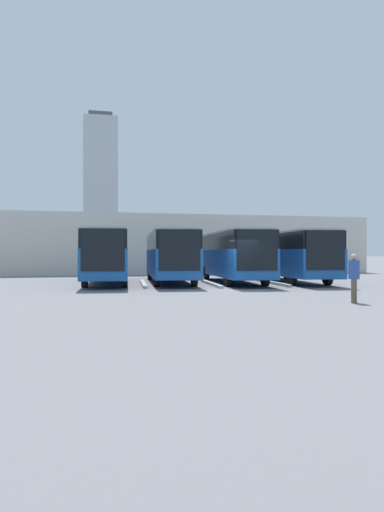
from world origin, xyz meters
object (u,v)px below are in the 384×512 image
Objects in this scene: bus_2 at (170,254)px; pedestrian at (354,276)px; bus_0 at (289,254)px; bus_1 at (233,254)px; bus_3 at (107,254)px.

bus_2 is 6.73× the size of pedestrian.
bus_0 is 13.73m from pedestrian.
bus_0 is 7.69m from bus_2.
bus_3 is (7.63, -0.98, 0.00)m from bus_1.
pedestrian is (3.58, 13.23, -0.81)m from bus_0.
bus_0 is 3.82m from bus_1.
bus_3 is 16.27m from pedestrian.
bus_0 is 1.00× the size of bus_3.
bus_2 is 3.82m from bus_3.
bus_3 is at bearing 5.13° from bus_2.
bus_0 is at bearing -173.63° from bus_1.
bus_2 is 1.00× the size of bus_3.
bus_1 is at bearing 179.14° from bus_3.
bus_0 is 11.49m from bus_3.
bus_3 is at bearing -0.86° from bus_1.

